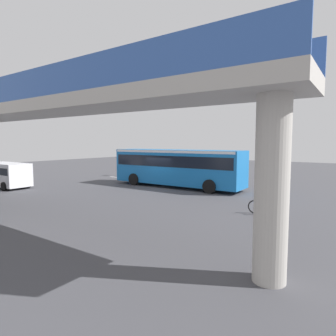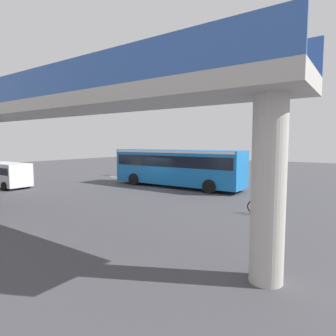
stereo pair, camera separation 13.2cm
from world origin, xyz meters
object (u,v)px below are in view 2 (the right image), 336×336
(bicycle_blue, at_px, (264,208))
(traffic_sign, at_px, (132,159))
(parked_van, at_px, (6,173))
(city_bus, at_px, (177,165))

(bicycle_blue, height_order, traffic_sign, traffic_sign)
(parked_van, relative_size, traffic_sign, 1.71)
(traffic_sign, bearing_deg, parked_van, 75.05)
(parked_van, relative_size, bicycle_blue, 2.71)
(city_bus, xyz_separation_m, traffic_sign, (8.49, -3.84, 0.01))
(city_bus, xyz_separation_m, parked_van, (11.72, 8.25, -0.70))
(city_bus, distance_m, parked_van, 14.35)
(parked_van, xyz_separation_m, traffic_sign, (-3.23, -12.09, 0.71))
(traffic_sign, bearing_deg, bicycle_blue, 152.03)
(city_bus, bearing_deg, traffic_sign, -24.33)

